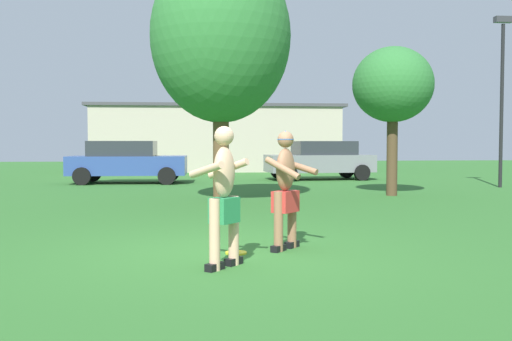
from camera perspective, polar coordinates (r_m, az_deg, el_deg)
The scene contains 10 objects.
ground_plane at distance 8.10m, azimuth -2.40°, elevation -8.06°, with size 80.00×80.00×0.00m, color #2D6628.
player_with_cap at distance 8.27m, azimuth 2.93°, elevation -1.37°, with size 0.79×0.84×1.69m.
player_in_green at distance 7.08m, azimuth -3.17°, elevation -2.24°, with size 0.75×0.82×1.72m.
frisbee at distance 8.07m, azimuth -1.97°, elevation -8.02°, with size 0.30×0.30×0.03m, color yellow.
car_gray_mid_lot at distance 24.09m, azimuth 6.31°, elevation 1.07°, with size 4.46×2.37×1.58m.
car_blue_far_end at distance 22.33m, azimuth -12.50°, elevation 0.89°, with size 4.36×2.14×1.58m.
lamp_post at distance 21.54m, azimuth 22.87°, elevation 7.85°, with size 0.60×0.24×5.74m.
outbuilding_behind_lot at distance 32.28m, azimuth -3.90°, elevation 3.17°, with size 13.34×5.67×3.52m.
tree_left_field at distance 14.91m, azimuth -3.47°, elevation 12.85°, with size 3.49×3.49×6.31m.
tree_right_field at distance 17.23m, azimuth 13.20°, elevation 8.04°, with size 2.29×2.29×4.24m.
Camera 1 is at (-0.44, -7.95, 1.52)m, focal length 41.01 mm.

